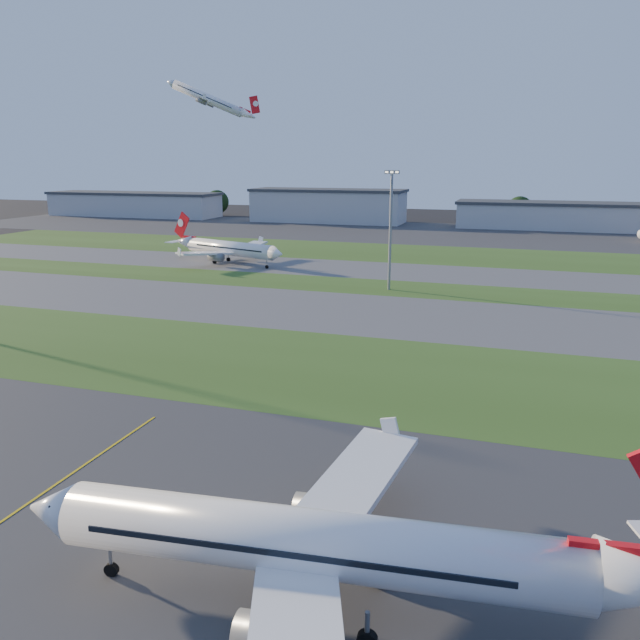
% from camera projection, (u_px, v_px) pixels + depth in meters
% --- Properties ---
extents(grass_strip_a, '(300.00, 34.00, 0.01)m').
position_uv_depth(grass_strip_a, '(208.00, 356.00, 90.98)').
color(grass_strip_a, '#324F1A').
rests_on(grass_strip_a, ground).
extents(taxiway_a, '(300.00, 32.00, 0.01)m').
position_uv_depth(taxiway_a, '(289.00, 307.00, 121.38)').
color(taxiway_a, '#515154').
rests_on(taxiway_a, ground).
extents(grass_strip_b, '(300.00, 18.00, 0.01)m').
position_uv_depth(grass_strip_b, '(327.00, 284.00, 144.42)').
color(grass_strip_b, '#324F1A').
rests_on(grass_strip_b, ground).
extents(taxiway_b, '(300.00, 26.00, 0.01)m').
position_uv_depth(taxiway_b, '(352.00, 269.00, 164.68)').
color(taxiway_b, '#515154').
rests_on(taxiway_b, ground).
extents(grass_strip_c, '(300.00, 40.00, 0.01)m').
position_uv_depth(grass_strip_c, '(379.00, 252.00, 195.09)').
color(grass_strip_c, '#324F1A').
rests_on(grass_strip_c, ground).
extents(apron_far, '(400.00, 80.00, 0.01)m').
position_uv_depth(apron_far, '(413.00, 232.00, 250.36)').
color(apron_far, '#333335').
rests_on(apron_far, ground).
extents(airliner_parked, '(40.75, 34.42, 12.72)m').
position_uv_depth(airliner_parked, '(320.00, 546.00, 38.72)').
color(airliner_parked, white).
rests_on(airliner_parked, ground).
extents(airliner_taxiing, '(36.92, 31.18, 11.96)m').
position_uv_depth(airliner_taxiing, '(229.00, 249.00, 172.12)').
color(airliner_taxiing, white).
rests_on(airliner_taxiing, ground).
extents(airliner_departing, '(35.25, 29.59, 11.14)m').
position_uv_depth(airliner_departing, '(209.00, 99.00, 245.48)').
color(airliner_departing, white).
extents(light_mast_centre, '(3.20, 0.70, 25.80)m').
position_uv_depth(light_mast_centre, '(391.00, 222.00, 134.41)').
color(light_mast_centre, gray).
rests_on(light_mast_centre, ground).
extents(hangar_far_west, '(91.80, 23.00, 12.20)m').
position_uv_depth(hangar_far_west, '(134.00, 204.00, 321.49)').
color(hangar_far_west, '#9B9DA2').
rests_on(hangar_far_west, ground).
extents(hangar_west, '(71.40, 23.00, 15.20)m').
position_uv_depth(hangar_west, '(328.00, 205.00, 289.62)').
color(hangar_west, '#9B9DA2').
rests_on(hangar_west, ground).
extents(hangar_east, '(81.60, 23.00, 11.20)m').
position_uv_depth(hangar_east, '(556.00, 215.00, 260.11)').
color(hangar_east, '#9B9DA2').
rests_on(hangar_east, ground).
extents(tree_far_west, '(11.00, 11.00, 12.00)m').
position_uv_depth(tree_far_west, '(86.00, 200.00, 345.38)').
color(tree_far_west, black).
rests_on(tree_far_west, ground).
extents(tree_west, '(12.10, 12.10, 13.20)m').
position_uv_depth(tree_west, '(217.00, 202.00, 323.06)').
color(tree_west, black).
rests_on(tree_west, ground).
extents(tree_mid_west, '(9.90, 9.90, 10.80)m').
position_uv_depth(tree_mid_west, '(386.00, 209.00, 292.69)').
color(tree_mid_west, black).
rests_on(tree_mid_west, ground).
extents(tree_mid_east, '(11.55, 11.55, 12.60)m').
position_uv_depth(tree_mid_east, '(519.00, 209.00, 277.22)').
color(tree_mid_east, black).
rests_on(tree_mid_east, ground).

